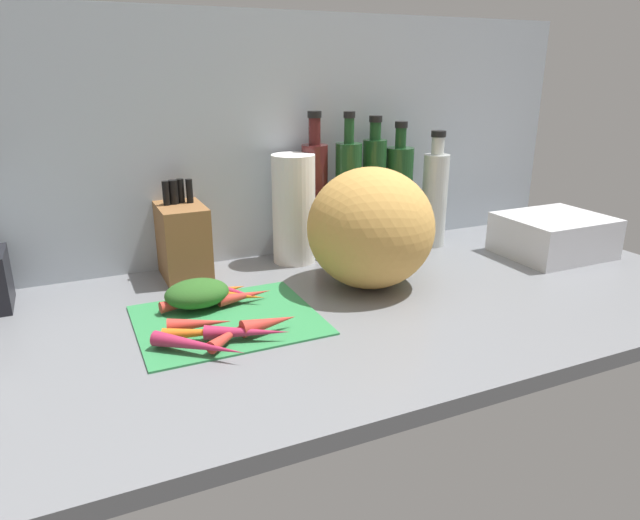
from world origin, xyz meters
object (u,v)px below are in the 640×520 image
at_px(paper_towel_roll, 295,209).
at_px(bottle_2, 373,193).
at_px(bottle_0, 315,197).
at_px(carrot_10, 231,291).
at_px(bottle_1, 348,198).
at_px(carrot_6, 220,291).
at_px(bottle_4, 434,197).
at_px(carrot_2, 245,296).
at_px(bottle_3, 398,196).
at_px(winter_squash, 371,228).
at_px(carrot_4, 205,332).
at_px(carrot_7, 233,333).
at_px(carrot_1, 270,323).
at_px(knife_block, 182,240).
at_px(cutting_board, 227,319).
at_px(carrot_8, 238,296).
at_px(carrot_9, 203,298).
at_px(carrot_3, 247,332).
at_px(carrot_5, 199,345).
at_px(carrot_0, 200,324).
at_px(dish_rack, 553,235).

bearing_deg(paper_towel_roll, bottle_2, 1.88).
xyz_separation_m(paper_towel_roll, bottle_0, (0.06, 0.03, 0.02)).
xyz_separation_m(carrot_10, bottle_1, (0.37, 0.19, 0.13)).
bearing_deg(carrot_6, bottle_4, 13.48).
distance_m(carrot_2, bottle_3, 0.56).
bearing_deg(winter_squash, bottle_3, 46.94).
bearing_deg(carrot_4, carrot_7, -26.42).
xyz_separation_m(carrot_1, knife_block, (-0.08, 0.39, 0.06)).
bearing_deg(carrot_7, bottle_1, 41.48).
distance_m(carrot_1, paper_towel_roll, 0.44).
bearing_deg(winter_squash, carrot_4, -162.58).
xyz_separation_m(cutting_board, paper_towel_roll, (0.26, 0.28, 0.13)).
relative_size(carrot_8, carrot_9, 0.63).
xyz_separation_m(carrot_9, bottle_4, (0.69, 0.17, 0.12)).
relative_size(carrot_8, bottle_0, 0.31).
xyz_separation_m(winter_squash, bottle_1, (0.06, 0.22, 0.02)).
xyz_separation_m(carrot_3, carrot_7, (-0.02, 0.01, -0.00)).
distance_m(carrot_6, bottle_3, 0.59).
xyz_separation_m(carrot_2, bottle_4, (0.60, 0.19, 0.11)).
bearing_deg(bottle_4, carrot_8, -163.16).
height_order(carrot_2, carrot_10, carrot_10).
relative_size(carrot_5, bottle_3, 0.51).
relative_size(carrot_2, bottle_1, 0.31).
bearing_deg(bottle_1, carrot_7, -138.52).
bearing_deg(carrot_5, carrot_9, 74.63).
xyz_separation_m(carrot_0, bottle_2, (0.55, 0.33, 0.13)).
relative_size(carrot_4, carrot_6, 1.37).
bearing_deg(knife_block, carrot_10, -74.70).
bearing_deg(carrot_7, bottle_3, 33.28).
distance_m(cutting_board, carrot_2, 0.08).
relative_size(carrot_1, carrot_5, 0.62).
distance_m(carrot_4, carrot_6, 0.19).
bearing_deg(carrot_10, carrot_8, -69.00).
bearing_deg(carrot_8, carrot_10, 111.00).
xyz_separation_m(carrot_7, carrot_9, (-0.01, 0.18, 0.00)).
relative_size(carrot_8, bottle_1, 0.31).
xyz_separation_m(carrot_0, bottle_3, (0.62, 0.32, 0.12)).
distance_m(carrot_3, carrot_5, 0.09).
relative_size(cutting_board, bottle_3, 1.02).
bearing_deg(bottle_4, carrot_4, -155.52).
bearing_deg(bottle_4, carrot_10, -165.42).
xyz_separation_m(cutting_board, winter_squash, (0.35, 0.05, 0.13)).
height_order(winter_squash, dish_rack, winter_squash).
bearing_deg(bottle_0, carrot_9, -147.56).
bearing_deg(carrot_4, winter_squash, 17.42).
bearing_deg(carrot_2, bottle_1, 31.74).
bearing_deg(carrot_2, paper_towel_roll, 47.33).
distance_m(bottle_0, bottle_4, 0.34).
bearing_deg(bottle_1, bottle_0, 156.77).
height_order(carrot_8, bottle_1, bottle_1).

